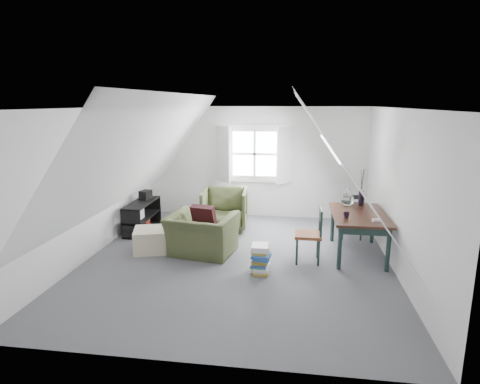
# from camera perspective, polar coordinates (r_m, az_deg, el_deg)

# --- Properties ---
(floor) EXTENTS (5.50, 5.50, 0.00)m
(floor) POSITION_cam_1_polar(r_m,az_deg,el_deg) (6.81, -0.42, -9.68)
(floor) COLOR #545459
(floor) RESTS_ON ground
(ceiling) EXTENTS (5.50, 5.50, 0.00)m
(ceiling) POSITION_cam_1_polar(r_m,az_deg,el_deg) (6.30, -0.46, 11.85)
(ceiling) COLOR white
(ceiling) RESTS_ON wall_back
(wall_back) EXTENTS (5.00, 0.00, 5.00)m
(wall_back) POSITION_cam_1_polar(r_m,az_deg,el_deg) (9.13, 2.11, 4.21)
(wall_back) COLOR silver
(wall_back) RESTS_ON ground
(wall_front) EXTENTS (5.00, 0.00, 5.00)m
(wall_front) POSITION_cam_1_polar(r_m,az_deg,el_deg) (3.84, -6.54, -7.80)
(wall_front) COLOR silver
(wall_front) RESTS_ON ground
(wall_left) EXTENTS (0.00, 5.50, 5.50)m
(wall_left) POSITION_cam_1_polar(r_m,az_deg,el_deg) (7.24, -20.42, 1.20)
(wall_left) COLOR silver
(wall_left) RESTS_ON ground
(wall_right) EXTENTS (0.00, 5.50, 5.50)m
(wall_right) POSITION_cam_1_polar(r_m,az_deg,el_deg) (6.56, 21.69, -0.02)
(wall_right) COLOR silver
(wall_right) RESTS_ON ground
(slope_left) EXTENTS (3.19, 5.50, 4.48)m
(slope_left) POSITION_cam_1_polar(r_m,az_deg,el_deg) (6.76, -13.62, 5.39)
(slope_left) COLOR white
(slope_left) RESTS_ON wall_left
(slope_right) EXTENTS (3.19, 5.50, 4.48)m
(slope_right) POSITION_cam_1_polar(r_m,az_deg,el_deg) (6.31, 13.66, 4.90)
(slope_right) COLOR white
(slope_right) RESTS_ON wall_right
(dormer_window) EXTENTS (1.71, 0.35, 1.30)m
(dormer_window) POSITION_cam_1_polar(r_m,az_deg,el_deg) (9.03, 2.07, 5.40)
(dormer_window) COLOR white
(dormer_window) RESTS_ON wall_back
(skylight) EXTENTS (0.35, 0.75, 0.47)m
(skylight) POSITION_cam_1_polar(r_m,az_deg,el_deg) (7.60, 12.74, 5.98)
(skylight) COLOR white
(skylight) RESTS_ON slope_right
(armchair_near) EXTENTS (1.23, 1.12, 0.71)m
(armchair_near) POSITION_cam_1_polar(r_m,az_deg,el_deg) (7.12, -5.35, -8.71)
(armchair_near) COLOR #3E4626
(armchair_near) RESTS_ON floor
(armchair_far) EXTENTS (0.96, 0.99, 0.84)m
(armchair_far) POSITION_cam_1_polar(r_m,az_deg,el_deg) (8.45, -2.17, -5.18)
(armchair_far) COLOR #3E4626
(armchair_far) RESTS_ON floor
(throw_pillow) EXTENTS (0.47, 0.34, 0.44)m
(throw_pillow) POSITION_cam_1_polar(r_m,az_deg,el_deg) (7.06, -5.18, -3.53)
(throw_pillow) COLOR #330E13
(throw_pillow) RESTS_ON armchair_near
(ottoman) EXTENTS (0.74, 0.74, 0.40)m
(ottoman) POSITION_cam_1_polar(r_m,az_deg,el_deg) (7.34, -12.44, -6.65)
(ottoman) COLOR beige
(ottoman) RESTS_ON floor
(dining_table) EXTENTS (0.89, 1.49, 0.74)m
(dining_table) POSITION_cam_1_polar(r_m,az_deg,el_deg) (7.13, 16.53, -3.70)
(dining_table) COLOR black
(dining_table) RESTS_ON floor
(demijohn) EXTENTS (0.23, 0.23, 0.33)m
(demijohn) POSITION_cam_1_polar(r_m,az_deg,el_deg) (7.48, 15.02, -1.01)
(demijohn) COLOR silver
(demijohn) RESTS_ON dining_table
(vase_twigs) EXTENTS (0.09, 0.10, 0.68)m
(vase_twigs) POSITION_cam_1_polar(r_m,az_deg,el_deg) (7.61, 16.80, -0.76)
(vase_twigs) COLOR black
(vase_twigs) RESTS_ON dining_table
(cup) EXTENTS (0.12, 0.12, 0.09)m
(cup) POSITION_cam_1_polar(r_m,az_deg,el_deg) (6.78, 14.84, -3.56)
(cup) COLOR black
(cup) RESTS_ON dining_table
(paper_box) EXTENTS (0.13, 0.10, 0.04)m
(paper_box) POSITION_cam_1_polar(r_m,az_deg,el_deg) (6.71, 18.83, -3.83)
(paper_box) COLOR white
(paper_box) RESTS_ON dining_table
(dining_chair_far) EXTENTS (0.42, 0.42, 0.90)m
(dining_chair_far) POSITION_cam_1_polar(r_m,az_deg,el_deg) (8.04, 15.61, -3.11)
(dining_chair_far) COLOR brown
(dining_chair_far) RESTS_ON floor
(dining_chair_near) EXTENTS (0.43, 0.43, 0.92)m
(dining_chair_near) POSITION_cam_1_polar(r_m,az_deg,el_deg) (6.70, 9.96, -5.91)
(dining_chair_near) COLOR brown
(dining_chair_near) RESTS_ON floor
(media_shelf) EXTENTS (0.39, 1.18, 0.60)m
(media_shelf) POSITION_cam_1_polar(r_m,az_deg,el_deg) (8.45, -13.84, -3.63)
(media_shelf) COLOR black
(media_shelf) RESTS_ON floor
(electronics_box) EXTENTS (0.23, 0.28, 0.20)m
(electronics_box) POSITION_cam_1_polar(r_m,az_deg,el_deg) (8.61, -13.28, -0.44)
(electronics_box) COLOR black
(electronics_box) RESTS_ON media_shelf
(magazine_stack) EXTENTS (0.33, 0.39, 0.44)m
(magazine_stack) POSITION_cam_1_polar(r_m,az_deg,el_deg) (6.28, 2.91, -9.50)
(magazine_stack) COLOR #B29933
(magazine_stack) RESTS_ON floor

